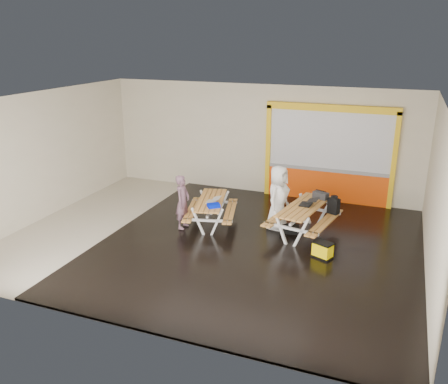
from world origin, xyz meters
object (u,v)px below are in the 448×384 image
at_px(blue_pouch, 214,205).
at_px(dark_case, 289,229).
at_px(picnic_table_left, 211,206).
at_px(laptop_right, 308,203).
at_px(fluke_bag, 323,250).
at_px(backpack, 334,205).
at_px(picnic_table_right, 304,213).
at_px(toolbox, 321,195).
at_px(person_left, 183,202).
at_px(person_right, 278,199).
at_px(laptop_left, 213,201).

height_order(blue_pouch, dark_case, blue_pouch).
xyz_separation_m(picnic_table_left, laptop_right, (2.54, 0.32, 0.31)).
bearing_deg(blue_pouch, fluke_bag, -8.42).
distance_m(backpack, dark_case, 1.29).
xyz_separation_m(picnic_table_right, blue_pouch, (-2.17, -0.74, 0.16)).
bearing_deg(picnic_table_left, toolbox, 18.77).
distance_m(picnic_table_right, backpack, 0.85).
bearing_deg(person_left, person_right, -70.09).
height_order(picnic_table_right, toolbox, toolbox).
xyz_separation_m(picnic_table_left, laptop_left, (0.13, -0.17, 0.22)).
xyz_separation_m(person_left, person_right, (2.32, 0.92, 0.08)).
bearing_deg(picnic_table_right, backpack, 37.91).
xyz_separation_m(person_right, dark_case, (0.38, -0.16, -0.73)).
relative_size(person_right, laptop_right, 3.75).
bearing_deg(backpack, laptop_right, -142.65).
relative_size(person_right, dark_case, 3.85).
bearing_deg(toolbox, picnic_table_left, -161.23).
bearing_deg(backpack, picnic_table_left, -166.35).
bearing_deg(laptop_right, blue_pouch, -160.09).
bearing_deg(picnic_table_right, fluke_bag, -58.81).
relative_size(person_left, blue_pouch, 4.70).
bearing_deg(laptop_right, dark_case, -170.83).
bearing_deg(dark_case, person_right, 156.37).
xyz_separation_m(laptop_left, toolbox, (2.61, 1.10, 0.12)).
xyz_separation_m(picnic_table_left, toolbox, (2.74, 0.93, 0.34)).
xyz_separation_m(picnic_table_left, blue_pouch, (0.28, -0.50, 0.22)).
xyz_separation_m(picnic_table_left, backpack, (3.12, 0.76, 0.18)).
xyz_separation_m(dark_case, fluke_bag, (1.05, -1.17, 0.10)).
bearing_deg(picnic_table_right, dark_case, 178.76).
bearing_deg(backpack, picnic_table_right, -142.09).
relative_size(laptop_right, dark_case, 1.03).
bearing_deg(person_right, backpack, -65.28).
relative_size(person_left, fluke_bag, 2.74).
xyz_separation_m(picnic_table_right, backpack, (0.67, 0.52, 0.12)).
relative_size(person_left, laptop_left, 3.60).
distance_m(picnic_table_right, laptop_left, 2.36).
distance_m(person_left, laptop_right, 3.24).
bearing_deg(picnic_table_left, person_left, -139.30).
relative_size(laptop_left, laptop_right, 0.84).
xyz_separation_m(picnic_table_right, laptop_right, (0.09, 0.08, 0.26)).
relative_size(picnic_table_left, fluke_bag, 4.08).
bearing_deg(laptop_right, backpack, 37.35).
xyz_separation_m(picnic_table_left, picnic_table_right, (2.45, 0.24, 0.06)).
bearing_deg(fluke_bag, toolbox, 102.65).
bearing_deg(picnic_table_left, fluke_bag, -16.38).
bearing_deg(person_left, laptop_left, -66.63).
distance_m(dark_case, fluke_bag, 1.58).
distance_m(person_right, laptop_left, 1.70).
xyz_separation_m(person_right, blue_pouch, (-1.45, -0.91, -0.07)).
bearing_deg(person_right, laptop_right, -85.92).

